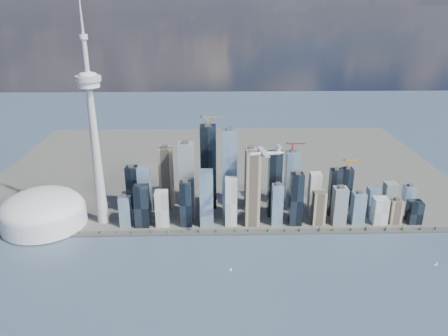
{
  "coord_description": "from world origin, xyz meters",
  "views": [
    {
      "loc": [
        -24.3,
        -658.31,
        511.18
      ],
      "look_at": [
        -2.98,
        260.0,
        161.59
      ],
      "focal_mm": 35.0,
      "sensor_mm": 36.0,
      "label": 1
    }
  ],
  "objects_px": {
    "dome_stadium": "(43,211)",
    "sailboat_west": "(231,269)",
    "needle_tower": "(94,131)",
    "sailboat_east": "(436,264)",
    "airplane": "(266,153)"
  },
  "relations": [
    {
      "from": "dome_stadium",
      "to": "airplane",
      "type": "distance_m",
      "value": 564.54
    },
    {
      "from": "needle_tower",
      "to": "sailboat_west",
      "type": "xyz_separation_m",
      "value": [
        307.35,
        -213.03,
        -232.98
      ]
    },
    {
      "from": "airplane",
      "to": "sailboat_east",
      "type": "bearing_deg",
      "value": -19.5
    },
    {
      "from": "airplane",
      "to": "sailboat_west",
      "type": "height_order",
      "value": "airplane"
    },
    {
      "from": "needle_tower",
      "to": "sailboat_west",
      "type": "height_order",
      "value": "needle_tower"
    },
    {
      "from": "airplane",
      "to": "sailboat_east",
      "type": "height_order",
      "value": "airplane"
    },
    {
      "from": "airplane",
      "to": "sailboat_west",
      "type": "xyz_separation_m",
      "value": [
        -72.63,
        -83.2,
        -220.88
      ]
    },
    {
      "from": "dome_stadium",
      "to": "sailboat_west",
      "type": "relative_size",
      "value": 22.41
    },
    {
      "from": "sailboat_east",
      "to": "needle_tower",
      "type": "bearing_deg",
      "value": 170.51
    },
    {
      "from": "dome_stadium",
      "to": "sailboat_east",
      "type": "xyz_separation_m",
      "value": [
        874.8,
        -194.32,
        -36.03
      ]
    },
    {
      "from": "needle_tower",
      "to": "sailboat_west",
      "type": "bearing_deg",
      "value": -34.73
    },
    {
      "from": "needle_tower",
      "to": "sailboat_west",
      "type": "relative_size",
      "value": 61.69
    },
    {
      "from": "needle_tower",
      "to": "sailboat_east",
      "type": "height_order",
      "value": "needle_tower"
    },
    {
      "from": "dome_stadium",
      "to": "needle_tower",
      "type": "bearing_deg",
      "value": 4.09
    },
    {
      "from": "sailboat_west",
      "to": "dome_stadium",
      "type": "bearing_deg",
      "value": 150.14
    }
  ]
}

